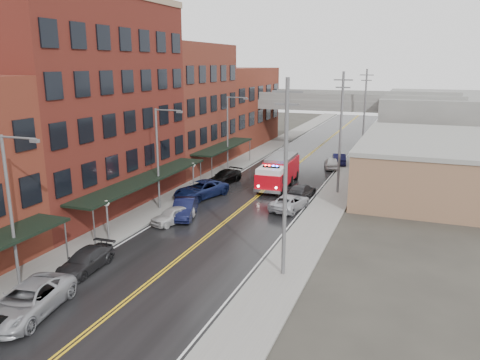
% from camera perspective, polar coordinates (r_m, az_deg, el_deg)
% --- Properties ---
extents(road, '(11.00, 160.00, 0.02)m').
position_cam_1_polar(road, '(45.03, 1.65, -2.38)').
color(road, black).
rests_on(road, ground).
extents(sidewalk_left, '(3.00, 160.00, 0.15)m').
position_cam_1_polar(sidewalk_left, '(47.82, -6.63, -1.40)').
color(sidewalk_left, slate).
rests_on(sidewalk_left, ground).
extents(sidewalk_right, '(3.00, 160.00, 0.15)m').
position_cam_1_polar(sidewalk_right, '(43.27, 10.83, -3.23)').
color(sidewalk_right, slate).
rests_on(sidewalk_right, ground).
extents(curb_left, '(0.30, 160.00, 0.15)m').
position_cam_1_polar(curb_left, '(47.11, -4.85, -1.60)').
color(curb_left, gray).
rests_on(curb_left, ground).
extents(curb_right, '(0.30, 160.00, 0.15)m').
position_cam_1_polar(curb_right, '(43.56, 8.69, -3.02)').
color(curb_right, gray).
rests_on(curb_right, ground).
extents(brick_building_b, '(9.00, 20.00, 18.00)m').
position_cam_1_polar(brick_building_b, '(43.73, -18.36, 8.44)').
color(brick_building_b, '#581B17').
rests_on(brick_building_b, ground).
extents(brick_building_c, '(9.00, 15.00, 15.00)m').
position_cam_1_polar(brick_building_c, '(58.44, -7.33, 8.80)').
color(brick_building_c, maroon).
rests_on(brick_building_c, ground).
extents(brick_building_far, '(9.00, 20.00, 12.00)m').
position_cam_1_polar(brick_building_far, '(74.39, -0.87, 8.86)').
color(brick_building_far, maroon).
rests_on(brick_building_far, ground).
extents(tan_building, '(14.00, 22.00, 5.00)m').
position_cam_1_polar(tan_building, '(51.84, 22.48, 1.58)').
color(tan_building, '#866048').
rests_on(tan_building, ground).
extents(right_far_block, '(18.00, 30.00, 8.00)m').
position_cam_1_polar(right_far_block, '(81.34, 23.65, 6.73)').
color(right_far_block, slate).
rests_on(right_far_block, ground).
extents(awning_1, '(2.60, 18.00, 3.09)m').
position_cam_1_polar(awning_1, '(41.33, -11.45, 0.12)').
color(awning_1, black).
rests_on(awning_1, ground).
extents(awning_2, '(2.60, 13.00, 3.09)m').
position_cam_1_polar(awning_2, '(56.54, -1.97, 4.12)').
color(awning_2, black).
rests_on(awning_2, ground).
extents(globe_lamp_1, '(0.44, 0.44, 3.12)m').
position_cam_1_polar(globe_lamp_1, '(35.38, -15.92, -3.66)').
color(globe_lamp_1, '#59595B').
rests_on(globe_lamp_1, ground).
extents(globe_lamp_2, '(0.44, 0.44, 3.12)m').
position_cam_1_polar(globe_lamp_2, '(46.88, -5.73, 1.13)').
color(globe_lamp_2, '#59595B').
rests_on(globe_lamp_2, ground).
extents(street_lamp_0, '(2.64, 0.22, 9.00)m').
position_cam_1_polar(street_lamp_0, '(29.01, -25.95, -2.52)').
color(street_lamp_0, '#59595B').
rests_on(street_lamp_0, ground).
extents(street_lamp_1, '(2.64, 0.22, 9.00)m').
position_cam_1_polar(street_lamp_1, '(41.21, -9.74, 3.28)').
color(street_lamp_1, '#59595B').
rests_on(street_lamp_1, ground).
extents(street_lamp_2, '(2.64, 0.22, 9.00)m').
position_cam_1_polar(street_lamp_2, '(55.38, -1.29, 6.22)').
color(street_lamp_2, '#59595B').
rests_on(street_lamp_2, ground).
extents(utility_pole_0, '(1.80, 0.24, 12.00)m').
position_cam_1_polar(utility_pole_0, '(27.49, 5.55, 0.43)').
color(utility_pole_0, '#59595B').
rests_on(utility_pole_0, ground).
extents(utility_pole_1, '(1.80, 0.24, 12.00)m').
position_cam_1_polar(utility_pole_1, '(46.76, 12.17, 5.83)').
color(utility_pole_1, '#59595B').
rests_on(utility_pole_1, ground).
extents(utility_pole_2, '(1.80, 0.24, 12.00)m').
position_cam_1_polar(utility_pole_2, '(66.47, 14.93, 8.04)').
color(utility_pole_2, '#59595B').
rests_on(utility_pole_2, ground).
extents(overpass, '(40.00, 10.00, 7.50)m').
position_cam_1_polar(overpass, '(74.47, 9.96, 8.65)').
color(overpass, slate).
rests_on(overpass, ground).
extents(fire_truck, '(3.59, 8.52, 3.08)m').
position_cam_1_polar(fire_truck, '(49.45, 4.68, 1.07)').
color(fire_truck, '#BD0814').
rests_on(fire_truck, ground).
extents(parked_car_left_2, '(3.57, 6.11, 1.60)m').
position_cam_1_polar(parked_car_left_2, '(27.33, -24.43, -13.24)').
color(parked_car_left_2, '#96979D').
rests_on(parked_car_left_2, ground).
extents(parked_car_left_3, '(2.09, 4.66, 1.32)m').
position_cam_1_polar(parked_car_left_3, '(31.48, -18.29, -9.28)').
color(parked_car_left_3, black).
rests_on(parked_car_left_3, ground).
extents(parked_car_left_4, '(2.83, 4.27, 1.35)m').
position_cam_1_polar(parked_car_left_4, '(38.69, -8.18, -4.27)').
color(parked_car_left_4, '#BBBBBB').
rests_on(parked_car_left_4, ground).
extents(parked_car_left_5, '(3.03, 5.09, 1.59)m').
position_cam_1_polar(parked_car_left_5, '(39.97, -6.80, -3.45)').
color(parked_car_left_5, black).
rests_on(parked_car_left_5, ground).
extents(parked_car_left_6, '(4.47, 6.41, 1.63)m').
position_cam_1_polar(parked_car_left_6, '(45.59, -4.78, -1.16)').
color(parked_car_left_6, '#121B44').
rests_on(parked_car_left_6, ground).
extents(parked_car_left_7, '(2.82, 5.12, 1.40)m').
position_cam_1_polar(parked_car_left_7, '(50.92, -1.86, 0.37)').
color(parked_car_left_7, black).
rests_on(parked_car_left_7, ground).
extents(parked_car_right_0, '(3.05, 5.25, 1.38)m').
position_cam_1_polar(parked_car_right_0, '(42.05, 6.10, -2.69)').
color(parked_car_right_0, '#A9ABB1').
rests_on(parked_car_right_0, ground).
extents(parked_car_right_1, '(2.21, 4.89, 1.39)m').
position_cam_1_polar(parked_car_right_1, '(45.82, 7.47, -1.31)').
color(parked_car_right_1, '#28272A').
rests_on(parked_car_right_1, ground).
extents(parked_car_right_2, '(2.61, 4.48, 1.43)m').
position_cam_1_polar(parked_car_right_2, '(59.03, 11.13, 2.04)').
color(parked_car_right_2, silver).
rests_on(parked_car_right_2, ground).
extents(parked_car_right_3, '(2.48, 4.75, 1.49)m').
position_cam_1_polar(parked_car_right_3, '(61.75, 11.96, 2.55)').
color(parked_car_right_3, black).
rests_on(parked_car_right_3, ground).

